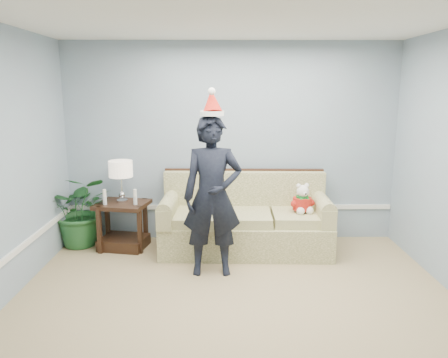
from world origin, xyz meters
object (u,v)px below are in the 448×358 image
man (212,196)px  teddy_bear (302,202)px  sofa (245,223)px  houseplant (82,210)px  side_table (123,230)px  table_lamp (121,171)px

man → teddy_bear: size_ratio=4.71×
sofa → houseplant: size_ratio=2.24×
teddy_bear → side_table: bearing=162.7°
sofa → teddy_bear: sofa is taller
table_lamp → teddy_bear: table_lamp is taller
man → teddy_bear: bearing=27.0°
table_lamp → man: 1.48m
houseplant → teddy_bear: (2.89, -0.28, 0.18)m
side_table → houseplant: bearing=169.5°
sofa → teddy_bear: bearing=-7.8°
side_table → sofa: bearing=-1.8°
table_lamp → teddy_bear: (2.33, -0.21, -0.37)m
teddy_bear → table_lamp: bearing=161.8°
sofa → teddy_bear: 0.79m
houseplant → teddy_bear: size_ratio=2.55×
table_lamp → houseplant: size_ratio=0.56×
man → houseplant: bearing=150.2°
sofa → side_table: sofa is taller
table_lamp → man: bearing=-35.1°
table_lamp → sofa: bearing=-3.2°
side_table → teddy_bear: 2.37m
side_table → man: (1.20, -0.81, 0.66)m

